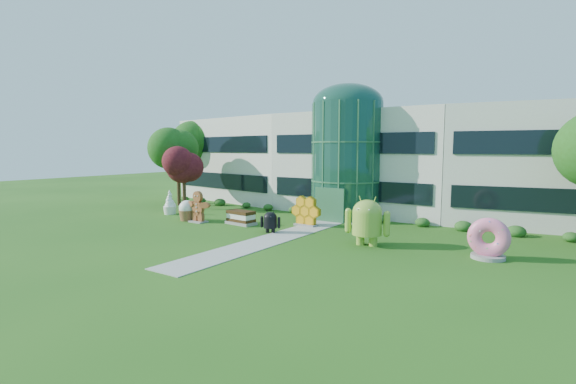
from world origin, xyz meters
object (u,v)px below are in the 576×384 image
Objects in this scene: android_black at (270,220)px; android_green at (367,219)px; donut at (489,238)px; gingerbread at (198,207)px.

android_green is at bearing -15.90° from android_black.
donut is at bearing -13.51° from android_black.
gingerbread reaches higher than android_black.
donut is at bearing 4.85° from gingerbread.
donut is 0.82× the size of gingerbread.
android_green is 1.90× the size of android_black.
gingerbread is (-21.37, -0.90, 0.14)m from donut.
android_green reaches higher than gingerbread.
donut is (13.99, 1.03, 0.26)m from android_black.
android_black is at bearing 175.72° from android_green.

